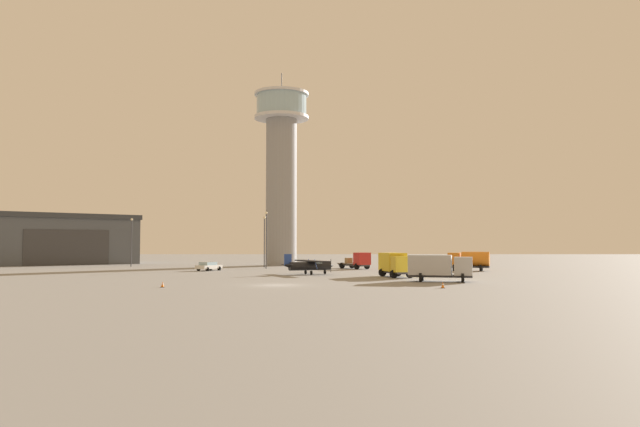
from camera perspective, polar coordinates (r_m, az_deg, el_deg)
name	(u,v)px	position (r m, az deg, el deg)	size (l,w,h in m)	color
ground_plane	(280,285)	(61.18, -3.82, -6.74)	(400.00, 400.00, 0.00)	gray
control_tower	(283,163)	(120.33, -3.46, 4.75)	(10.75, 10.75, 38.21)	gray
hangar	(54,239)	(140.74, -23.70, -2.25)	(38.46, 37.39, 10.33)	#4C5159
airplane_black	(311,265)	(82.70, -0.84, -4.85)	(7.31, 9.21, 2.80)	black
truck_box_silver	(442,266)	(67.93, 11.36, -4.91)	(7.27, 4.39, 2.91)	#38383D
truck_fuel_tanker_orange	(471,260)	(97.09, 14.05, -4.26)	(6.60, 4.40, 2.97)	#38383D
truck_flatbed_red	(360,261)	(101.68, 3.77, -4.49)	(5.46, 7.10, 2.75)	#38383D
truck_box_yellow	(397,264)	(76.77, 7.26, -4.69)	(4.02, 6.98, 3.01)	#38383D
car_white	(211,266)	(96.31, -10.23, -4.88)	(3.73, 4.83, 1.37)	white
light_post_west	(134,238)	(118.26, -17.12, -2.20)	(0.44, 0.44, 8.99)	#38383D
light_post_east	(266,237)	(109.89, -5.06, -2.23)	(0.44, 0.44, 9.17)	#38383D
light_post_north	(268,235)	(103.63, -4.89, -2.03)	(0.44, 0.44, 9.69)	#38383D
traffic_cone_near_left	(165,284)	(59.82, -14.40, -6.48)	(0.36, 0.36, 0.54)	black
traffic_cone_near_right	(445,285)	(57.95, 11.67, -6.61)	(0.36, 0.36, 0.59)	black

